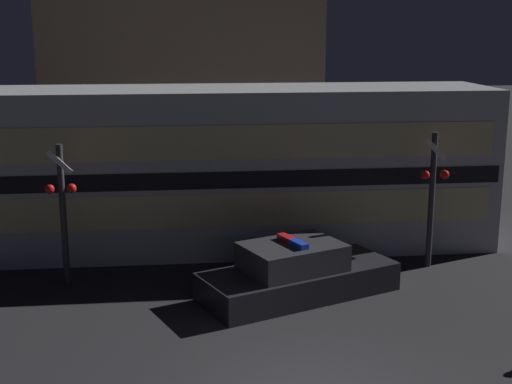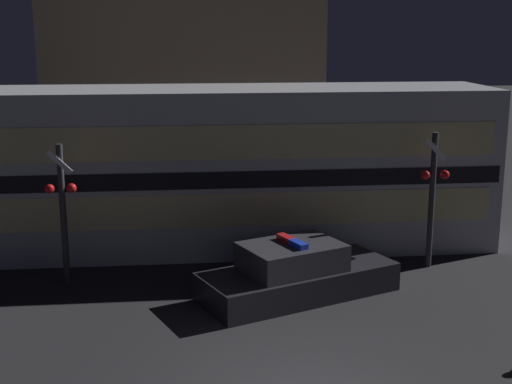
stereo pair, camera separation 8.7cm
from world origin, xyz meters
name	(u,v)px [view 2 (the right image)]	position (x,y,z in m)	size (l,w,h in m)	color
train	(221,168)	(-0.92, 8.72, 2.17)	(14.67, 3.14, 4.34)	#B7BABF
police_car	(297,275)	(0.55, 4.69, 0.50)	(4.77, 3.34, 1.36)	black
crossing_signal_near	(432,194)	(4.19, 6.31, 1.90)	(0.72, 0.33, 3.42)	#2D2D33
crossing_signal_far	(63,208)	(-4.72, 6.01, 1.85)	(0.72, 0.33, 3.34)	#2D2D33
building_left	(185,90)	(-1.81, 15.62, 3.71)	(9.35, 4.82, 7.41)	brown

